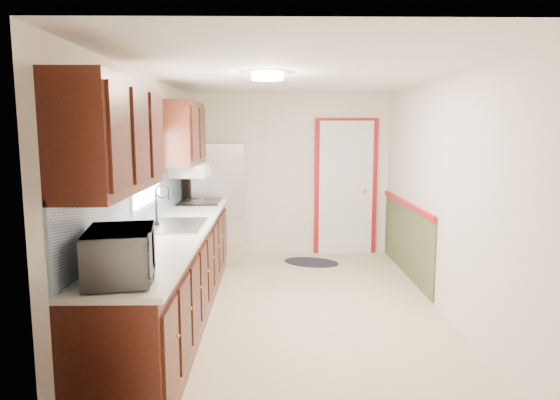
{
  "coord_description": "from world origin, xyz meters",
  "views": [
    {
      "loc": [
        -0.27,
        -4.97,
        1.86
      ],
      "look_at": [
        -0.18,
        0.11,
        1.15
      ],
      "focal_mm": 32.0,
      "sensor_mm": 36.0,
      "label": 1
    }
  ],
  "objects": [
    {
      "name": "room_shell",
      "position": [
        0.0,
        0.0,
        1.2
      ],
      "size": [
        3.2,
        5.2,
        2.52
      ],
      "color": "#CAB38E",
      "rests_on": "ground"
    },
    {
      "name": "kitchen_run",
      "position": [
        -1.24,
        -0.29,
        0.81
      ],
      "size": [
        0.63,
        4.0,
        2.2
      ],
      "color": "#35120C",
      "rests_on": "ground"
    },
    {
      "name": "back_wall_trim",
      "position": [
        0.99,
        2.21,
        0.89
      ],
      "size": [
        1.12,
        2.3,
        2.08
      ],
      "color": "maroon",
      "rests_on": "ground"
    },
    {
      "name": "ceiling_fixture",
      "position": [
        -0.3,
        -0.2,
        2.36
      ],
      "size": [
        0.3,
        0.3,
        0.06
      ],
      "primitive_type": "cylinder",
      "color": "#FFD88C",
      "rests_on": "room_shell"
    },
    {
      "name": "microwave",
      "position": [
        -1.2,
        -1.95,
        1.14
      ],
      "size": [
        0.43,
        0.63,
        0.39
      ],
      "primitive_type": "imported",
      "rotation": [
        0.0,
        0.0,
        1.76
      ],
      "color": "white",
      "rests_on": "kitchen_run"
    },
    {
      "name": "refrigerator",
      "position": [
        -1.02,
        2.05,
        0.84
      ],
      "size": [
        0.77,
        0.74,
        1.68
      ],
      "rotation": [
        0.0,
        0.0,
        0.11
      ],
      "color": "#B7B7BC",
      "rests_on": "ground"
    },
    {
      "name": "rug",
      "position": [
        0.3,
        1.9,
        0.01
      ],
      "size": [
        0.91,
        0.76,
        0.01
      ],
      "primitive_type": "ellipsoid",
      "rotation": [
        0.0,
        0.0,
        -0.38
      ],
      "color": "black",
      "rests_on": "ground"
    },
    {
      "name": "cooktop",
      "position": [
        -1.19,
        1.4,
        0.95
      ],
      "size": [
        0.52,
        0.62,
        0.02
      ],
      "primitive_type": "cube",
      "color": "black",
      "rests_on": "kitchen_run"
    }
  ]
}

